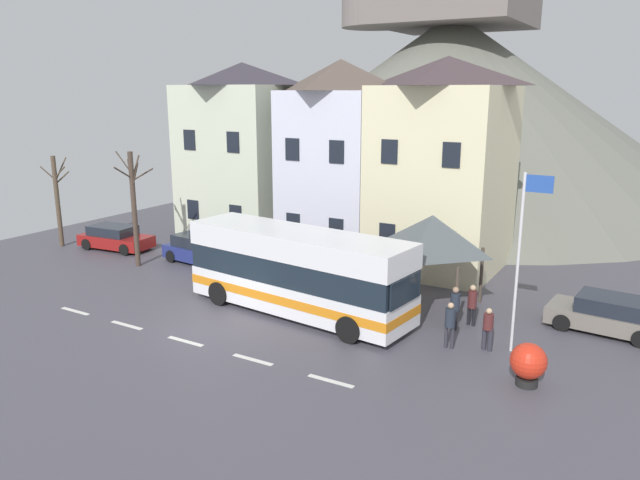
# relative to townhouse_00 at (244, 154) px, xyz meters

# --- Properties ---
(ground_plane) EXTENTS (40.00, 60.00, 0.07)m
(ground_plane) POSITION_rel_townhouse_00_xyz_m (7.42, -11.90, -5.18)
(ground_plane) COLOR #4B4853
(townhouse_00) EXTENTS (6.10, 5.86, 10.30)m
(townhouse_00) POSITION_rel_townhouse_00_xyz_m (0.00, 0.00, 0.00)
(townhouse_00) COLOR beige
(townhouse_00) RESTS_ON ground_plane
(townhouse_01) EXTENTS (5.04, 5.36, 10.31)m
(townhouse_01) POSITION_rel_townhouse_00_xyz_m (6.52, -0.25, 0.00)
(townhouse_01) COLOR silver
(townhouse_01) RESTS_ON ground_plane
(townhouse_02) EXTENTS (5.82, 6.53, 10.34)m
(townhouse_02) POSITION_rel_townhouse_00_xyz_m (11.99, 0.33, 0.02)
(townhouse_02) COLOR beige
(townhouse_02) RESTS_ON ground_plane
(hilltop_castle) EXTENTS (42.82, 42.82, 21.60)m
(hilltop_castle) POSITION_rel_townhouse_00_xyz_m (5.03, 21.21, 2.60)
(hilltop_castle) COLOR slate
(hilltop_castle) RESTS_ON ground_plane
(transit_bus) EXTENTS (9.90, 3.56, 3.39)m
(transit_bus) POSITION_rel_townhouse_00_xyz_m (9.40, -8.96, -3.44)
(transit_bus) COLOR white
(transit_bus) RESTS_ON ground_plane
(bus_shelter) EXTENTS (3.60, 3.60, 3.90)m
(bus_shelter) POSITION_rel_townhouse_00_xyz_m (13.70, -5.61, -2.02)
(bus_shelter) COLOR #473D33
(bus_shelter) RESTS_ON ground_plane
(parked_car_00) EXTENTS (4.20, 2.28, 1.37)m
(parked_car_00) POSITION_rel_townhouse_00_xyz_m (20.35, -4.71, -4.48)
(parked_car_00) COLOR slate
(parked_car_00) RESTS_ON ground_plane
(parked_car_01) EXTENTS (4.33, 2.23, 1.34)m
(parked_car_01) POSITION_rel_townhouse_00_xyz_m (-4.99, -5.64, -4.49)
(parked_car_01) COLOR maroon
(parked_car_01) RESTS_ON ground_plane
(parked_car_02) EXTENTS (4.00, 2.31, 1.45)m
(parked_car_02) POSITION_rel_townhouse_00_xyz_m (0.95, -5.28, -4.44)
(parked_car_02) COLOR navy
(parked_car_02) RESTS_ON ground_plane
(pedestrian_00) EXTENTS (0.34, 0.34, 1.61)m
(pedestrian_00) POSITION_rel_townhouse_00_xyz_m (15.80, -6.67, -4.21)
(pedestrian_00) COLOR black
(pedestrian_00) RESTS_ON ground_plane
(pedestrian_01) EXTENTS (0.36, 0.36, 1.66)m
(pedestrian_01) POSITION_rel_townhouse_00_xyz_m (15.35, -7.36, -4.15)
(pedestrian_01) COLOR black
(pedestrian_01) RESTS_ON ground_plane
(pedestrian_02) EXTENTS (0.36, 0.36, 1.68)m
(pedestrian_02) POSITION_rel_townhouse_00_xyz_m (15.76, -9.15, -4.13)
(pedestrian_02) COLOR #2D2D38
(pedestrian_02) RESTS_ON ground_plane
(pedestrian_03) EXTENTS (0.38, 0.35, 1.53)m
(pedestrian_03) POSITION_rel_townhouse_00_xyz_m (16.95, -8.65, -4.32)
(pedestrian_03) COLOR #2D2D38
(pedestrian_03) RESTS_ON ground_plane
(public_bench) EXTENTS (1.48, 0.48, 0.87)m
(public_bench) POSITION_rel_townhouse_00_xyz_m (11.65, -3.89, -4.68)
(public_bench) COLOR brown
(public_bench) RESTS_ON ground_plane
(flagpole) EXTENTS (0.95, 0.10, 6.21)m
(flagpole) POSITION_rel_townhouse_00_xyz_m (17.78, -8.28, -1.50)
(flagpole) COLOR silver
(flagpole) RESTS_ON ground_plane
(harbour_buoy) EXTENTS (1.11, 1.11, 1.36)m
(harbour_buoy) POSITION_rel_townhouse_00_xyz_m (18.72, -10.60, -4.39)
(harbour_buoy) COLOR black
(harbour_buoy) RESTS_ON ground_plane
(bare_tree_00) EXTENTS (1.88, 2.13, 5.85)m
(bare_tree_00) POSITION_rel_townhouse_00_xyz_m (-1.34, -7.39, -1.99)
(bare_tree_00) COLOR #47382D
(bare_tree_00) RESTS_ON ground_plane
(bare_tree_01) EXTENTS (1.12, 1.59, 5.20)m
(bare_tree_01) POSITION_rel_townhouse_00_xyz_m (-8.20, -6.75, -2.43)
(bare_tree_01) COLOR brown
(bare_tree_01) RESTS_ON ground_plane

